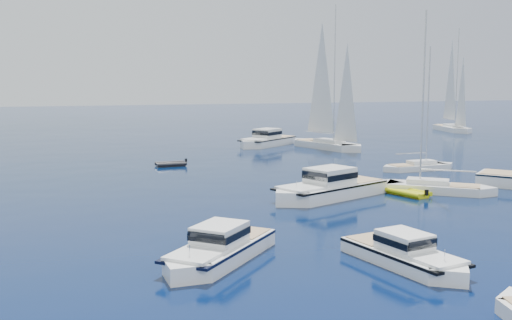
{
  "coord_description": "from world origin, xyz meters",
  "views": [
    {
      "loc": [
        -13.74,
        -22.13,
        9.2
      ],
      "look_at": [
        2.51,
        27.25,
        2.2
      ],
      "focal_mm": 41.83,
      "sensor_mm": 36.0,
      "label": 1
    }
  ],
  "objects": [
    {
      "name": "ground",
      "position": [
        0.0,
        0.0,
        0.0
      ],
      "size": [
        400.0,
        400.0,
        0.0
      ],
      "primitive_type": "plane",
      "color": "#071648",
      "rests_on": "ground"
    },
    {
      "name": "motor_cruiser_near",
      "position": [
        2.36,
        2.85,
        0.0
      ],
      "size": [
        4.07,
        8.56,
        2.16
      ],
      "primitive_type": null,
      "rotation": [
        0.0,
        0.0,
        3.34
      ],
      "color": "white",
      "rests_on": "ground"
    },
    {
      "name": "motor_cruiser_left",
      "position": [
        -6.35,
        6.53,
        0.0
      ],
      "size": [
        8.37,
        8.64,
        2.42
      ],
      "primitive_type": null,
      "rotation": [
        0.0,
        0.0,
        2.39
      ],
      "color": "white",
      "rests_on": "ground"
    },
    {
      "name": "motor_cruiser_centre",
      "position": [
        6.0,
        19.84,
        0.0
      ],
      "size": [
        12.07,
        7.73,
        3.04
      ],
      "primitive_type": null,
      "rotation": [
        0.0,
        0.0,
        1.96
      ],
      "color": "white",
      "rests_on": "ground"
    },
    {
      "name": "motor_cruiser_distant",
      "position": [
        13.66,
        56.56,
        0.0
      ],
      "size": [
        11.44,
        10.03,
        3.07
      ],
      "primitive_type": null,
      "rotation": [
        0.0,
        0.0,
        2.23
      ],
      "color": "silver",
      "rests_on": "ground"
    },
    {
      "name": "sailboat_mid_r",
      "position": [
        15.24,
        19.25,
        0.0
      ],
      "size": [
        9.85,
        8.58,
        15.31
      ],
      "primitive_type": null,
      "rotation": [
        0.0,
        0.0,
        0.9
      ],
      "color": "silver",
      "rests_on": "ground"
    },
    {
      "name": "sailboat_centre",
      "position": [
        21.12,
        30.25,
        0.0
      ],
      "size": [
        8.95,
        2.67,
        13.02
      ],
      "primitive_type": null,
      "rotation": [
        0.0,
        0.0,
        4.75
      ],
      "color": "silver",
      "rests_on": "ground"
    },
    {
      "name": "sailboat_sails_r",
      "position": [
        20.38,
        51.03,
        0.0
      ],
      "size": [
        7.43,
        13.76,
        19.61
      ],
      "primitive_type": null,
      "rotation": [
        0.0,
        0.0,
        3.46
      ],
      "color": "silver",
      "rests_on": "ground"
    },
    {
      "name": "sailboat_sails_far",
      "position": [
        53.64,
        69.15,
        0.0
      ],
      "size": [
        5.88,
        13.31,
        18.97
      ],
      "primitive_type": null,
      "rotation": [
        0.0,
        0.0,
        2.94
      ],
      "color": "white",
      "rests_on": "ground"
    },
    {
      "name": "tender_yellow",
      "position": [
        12.54,
        18.82,
        0.0
      ],
      "size": [
        3.09,
        4.3,
        0.95
      ],
      "primitive_type": null,
      "rotation": [
        0.0,
        0.0,
        0.28
      ],
      "color": "#CBD10C",
      "rests_on": "ground"
    },
    {
      "name": "tender_grey_far",
      "position": [
        -2.65,
        40.94,
        0.0
      ],
      "size": [
        3.46,
        2.05,
        0.95
      ],
      "primitive_type": null,
      "rotation": [
        0.0,
        0.0,
        1.62
      ],
      "color": "black",
      "rests_on": "ground"
    }
  ]
}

